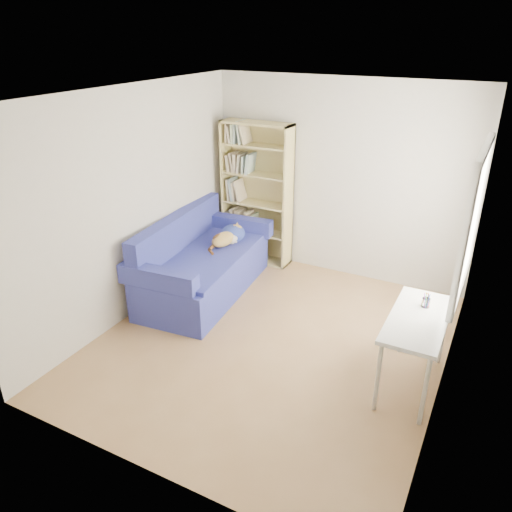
# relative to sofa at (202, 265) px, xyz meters

# --- Properties ---
(ground) EXTENTS (4.00, 4.00, 0.00)m
(ground) POSITION_rel_sofa_xyz_m (1.30, -0.65, -0.37)
(ground) COLOR olive
(ground) RESTS_ON ground
(room_shell) EXTENTS (3.54, 4.04, 2.62)m
(room_shell) POSITION_rel_sofa_xyz_m (1.40, -0.61, 1.27)
(room_shell) COLOR silver
(room_shell) RESTS_ON ground
(sofa) EXTENTS (1.14, 2.10, 1.00)m
(sofa) POSITION_rel_sofa_xyz_m (0.00, 0.00, 0.00)
(sofa) COLOR navy
(sofa) RESTS_ON ground
(bookshelf) EXTENTS (1.00, 0.31, 1.99)m
(bookshelf) POSITION_rel_sofa_xyz_m (0.17, 1.18, 0.55)
(bookshelf) COLOR tan
(bookshelf) RESTS_ON ground
(desk) EXTENTS (0.50, 1.09, 0.75)m
(desk) POSITION_rel_sofa_xyz_m (2.78, -0.67, 0.30)
(desk) COLOR silver
(desk) RESTS_ON ground
(pen_cup) EXTENTS (0.08, 0.08, 0.15)m
(pen_cup) POSITION_rel_sofa_xyz_m (2.80, -0.44, 0.43)
(pen_cup) COLOR white
(pen_cup) RESTS_ON desk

